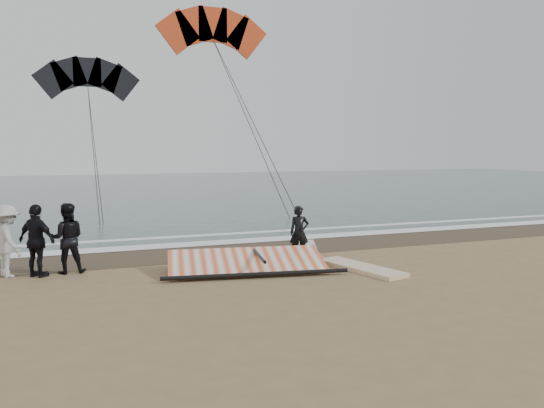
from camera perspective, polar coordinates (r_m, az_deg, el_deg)
The scene contains 12 objects.
ground at distance 12.97m, azimuth 2.86°, elevation -8.40°, with size 120.00×120.00×0.00m, color #8C704C.
sea at distance 44.91m, azimuth -14.19°, elevation 1.62°, with size 120.00×54.00×0.02m, color #233838.
wet_sand at distance 17.09m, azimuth -3.19°, elevation -4.90°, with size 120.00×2.80×0.01m, color #4C3D2B.
foam_near at distance 18.40m, azimuth -4.50°, elevation -4.06°, with size 120.00×0.90×0.01m, color white.
foam_far at distance 20.02m, azimuth -5.86°, elevation -3.27°, with size 120.00×0.45×0.01m, color white.
man_main at distance 15.53m, azimuth 2.95°, elevation -3.07°, with size 0.57×0.37×1.57m, color black.
board_white at distance 14.45m, azimuth 9.54°, elevation -6.77°, with size 0.75×2.69×0.11m, color white.
board_cream at distance 17.16m, azimuth 3.65°, elevation -4.70°, with size 0.65×2.46×0.10m, color beige.
trio_cluster at distance 14.73m, azimuth -24.19°, elevation -3.55°, with size 2.43×1.51×1.84m.
sail_rig at distance 14.08m, azimuth -3.13°, elevation -6.43°, with size 4.66×2.37×0.52m.
kite_red at distance 32.75m, azimuth -6.36°, elevation 17.64°, with size 7.43×5.32×14.22m.
kite_dark at distance 40.23m, azimuth -19.23°, elevation 12.37°, with size 8.16×8.45×18.38m.
Camera 1 is at (-5.03, -11.52, 3.19)m, focal length 35.00 mm.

